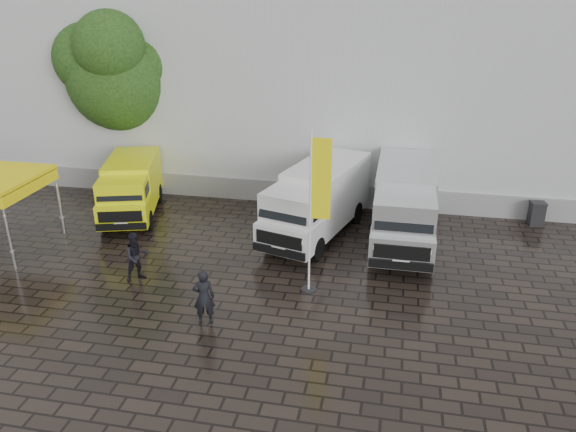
% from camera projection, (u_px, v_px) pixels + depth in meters
% --- Properties ---
extents(ground, '(120.00, 120.00, 0.00)m').
position_uv_depth(ground, '(314.00, 295.00, 18.06)').
color(ground, black).
rests_on(ground, ground).
extents(exhibition_hall, '(44.00, 16.00, 12.00)m').
position_uv_depth(exhibition_hall, '(399.00, 49.00, 29.86)').
color(exhibition_hall, silver).
rests_on(exhibition_hall, ground).
extents(hall_plinth, '(44.00, 0.15, 1.00)m').
position_uv_depth(hall_plinth, '(387.00, 199.00, 24.70)').
color(hall_plinth, gray).
rests_on(hall_plinth, ground).
extents(van_yellow, '(3.31, 5.45, 2.36)m').
position_uv_depth(van_yellow, '(131.00, 190.00, 23.82)').
color(van_yellow, '#E7F10C').
rests_on(van_yellow, ground).
extents(van_white, '(3.75, 6.61, 2.72)m').
position_uv_depth(van_white, '(317.00, 203.00, 21.90)').
color(van_white, white).
rests_on(van_white, ground).
extents(van_silver, '(2.21, 6.54, 2.83)m').
position_uv_depth(van_silver, '(404.00, 208.00, 21.29)').
color(van_silver, silver).
rests_on(van_silver, ground).
extents(flagpole, '(0.88, 0.50, 5.34)m').
position_uv_depth(flagpole, '(316.00, 205.00, 17.20)').
color(flagpole, black).
rests_on(flagpole, ground).
extents(tree, '(4.81, 4.81, 8.63)m').
position_uv_depth(tree, '(118.00, 71.00, 25.80)').
color(tree, black).
rests_on(tree, ground).
extents(wheelie_bin, '(0.64, 0.64, 0.99)m').
position_uv_depth(wheelie_bin, '(537.00, 213.00, 23.17)').
color(wheelie_bin, black).
rests_on(wheelie_bin, ground).
extents(person_front, '(0.73, 0.58, 1.74)m').
position_uv_depth(person_front, '(204.00, 297.00, 16.30)').
color(person_front, black).
rests_on(person_front, ground).
extents(person_tent, '(1.04, 1.03, 1.70)m').
position_uv_depth(person_tent, '(137.00, 256.00, 18.75)').
color(person_tent, black).
rests_on(person_tent, ground).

